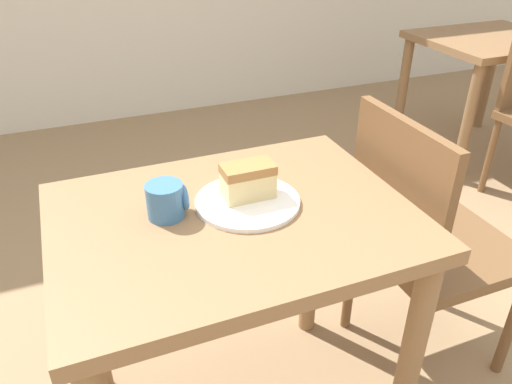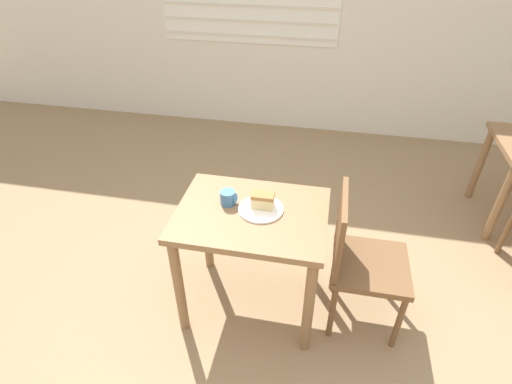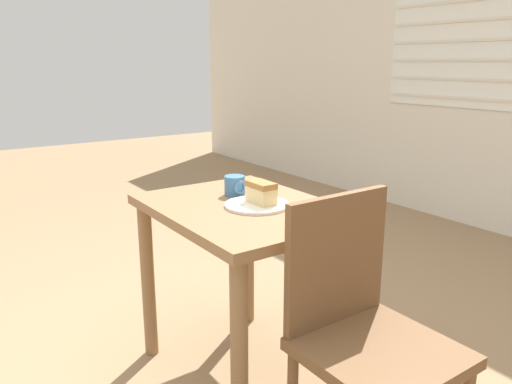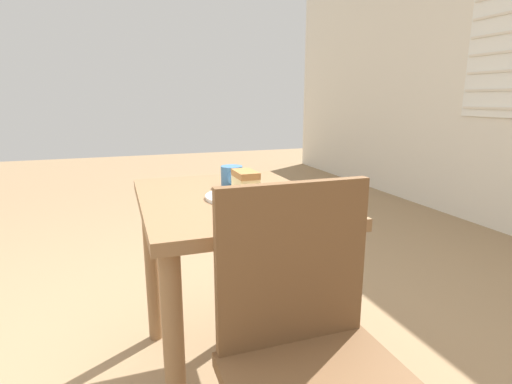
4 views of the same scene
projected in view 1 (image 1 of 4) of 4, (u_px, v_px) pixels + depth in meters
The scene contains 6 objects.
dining_table_near at pixel (234, 261), 1.26m from camera, with size 0.85×0.65×0.77m.
dining_table_far at pixel (488, 59), 2.96m from camera, with size 0.81×0.69×0.73m.
chair_near_window at pixel (424, 238), 1.55m from camera, with size 0.44×0.44×0.91m.
plate at pixel (248, 202), 1.22m from camera, with size 0.26×0.26×0.01m.
cake_slice at pixel (248, 181), 1.21m from camera, with size 0.13×0.07×0.09m.
coffee_mug at pixel (167, 200), 1.16m from camera, with size 0.10×0.09×0.08m.
Camera 1 is at (-0.43, -0.62, 1.41)m, focal length 35.00 mm.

